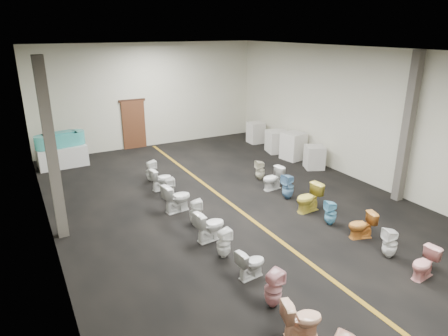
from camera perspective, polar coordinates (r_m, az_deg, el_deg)
The scene contains 34 objects.
floor at distance 11.68m, azimuth 2.52°, elevation -6.30°, with size 16.00×16.00×0.00m, color black.
ceiling at distance 10.55m, azimuth 2.90°, elevation 16.32°, with size 16.00×16.00×0.00m, color black.
wall_back at distance 18.09m, azimuth -10.63°, elevation 10.11°, with size 10.00×10.00×0.00m, color beige.
wall_left at distance 9.46m, azimuth -24.29°, elevation 0.34°, with size 16.00×16.00×0.00m, color beige.
wall_right at distance 14.08m, azimuth 20.57°, elevation 6.64°, with size 16.00×16.00×0.00m, color beige.
aisle_stripe at distance 11.68m, azimuth 2.52°, elevation -6.28°, with size 0.12×15.60×0.01m, color #8F6514.
back_door at distance 18.03m, azimuth -12.76°, elevation 6.04°, with size 1.00×0.10×2.10m, color #562D19.
door_frame at distance 17.84m, azimuth -13.02°, elevation 9.39°, with size 1.15×0.08×0.10m, color #331C11.
column_left at distance 10.43m, azimuth -23.44°, elevation 2.13°, with size 0.25×0.25×4.50m, color #59544C.
column_right at distance 12.97m, azimuth 24.73°, elevation 5.09°, with size 0.25×0.25×4.50m, color #59544C.
display_table at distance 16.56m, azimuth -22.07°, elevation 1.56°, with size 1.77×0.89×0.79m, color white.
bathtub at distance 16.38m, azimuth -22.37°, elevation 3.81°, with size 1.84×0.88×0.55m.
appliance_crate_a at distance 15.49m, azimuth 12.78°, elevation 1.51°, with size 0.67×0.67×0.87m, color beige.
appliance_crate_b at distance 16.41m, azimuth 9.88°, elevation 3.12°, with size 0.79×0.79×1.09m, color silver.
appliance_crate_c at distance 17.29m, azimuth 7.58°, elevation 3.79°, with size 0.82×0.82×0.93m, color silver.
appliance_crate_d at distance 18.63m, azimuth 4.57°, elevation 5.07°, with size 0.67×0.67×0.96m, color silver.
toilet_left_2 at distance 7.41m, azimuth 11.06°, elevation -20.39°, with size 0.40×0.70×0.71m, color #FDC09A.
toilet_left_3 at distance 7.95m, azimuth 7.05°, elevation -16.78°, with size 0.34×0.35×0.76m, color #D49398.
toilet_left_4 at distance 8.73m, azimuth 3.88°, elevation -13.42°, with size 0.37×0.65×0.66m, color silver.
toilet_left_5 at distance 9.38m, azimuth -0.05°, elevation -10.70°, with size 0.32×0.33×0.71m, color white.
toilet_left_6 at distance 10.07m, azimuth -2.03°, elevation -8.19°, with size 0.45×0.78×0.80m, color white.
toilet_left_7 at distance 10.84m, azimuth -4.09°, elevation -6.33°, with size 0.33×0.33×0.73m, color white.
toilet_left_8 at distance 11.65m, azimuth -6.75°, elevation -4.22°, with size 0.47×0.82×0.84m, color silver.
toilet_left_9 at distance 12.47m, azimuth -7.87°, elevation -2.97°, with size 0.32×0.33×0.71m, color silver.
toilet_left_10 at distance 13.29m, azimuth -8.97°, elevation -1.54°, with size 0.41×0.72×0.73m, color white.
toilet_left_11 at distance 14.06m, azimuth -10.39°, elevation -0.43°, with size 0.34×0.34×0.75m, color white.
toilet_right_3 at distance 9.68m, azimuth 26.73°, elevation -12.11°, with size 0.38×0.66×0.67m, color #F8A7A4.
toilet_right_4 at distance 10.12m, azimuth 22.63°, elevation -9.87°, with size 0.33×0.34×0.73m, color white.
toilet_right_5 at distance 10.76m, azimuth 19.07°, elevation -7.75°, with size 0.39×0.68×0.69m, color orange.
toilet_right_6 at distance 11.19m, azimuth 15.00°, elevation -6.22°, with size 0.31×0.32×0.69m, color #6DBEE0.
toilet_right_7 at distance 11.82m, azimuth 12.00°, elevation -4.23°, with size 0.46×0.80×0.82m, color gold.
toilet_right_8 at distance 12.56m, azimuth 9.14°, elevation -2.64°, with size 0.36×0.37×0.81m, color #6DA0CB.
toilet_right_9 at distance 13.24m, azimuth 6.98°, elevation -1.49°, with size 0.42×0.74×0.75m, color white.
toilet_right_10 at distance 14.01m, azimuth 5.18°, elevation -0.33°, with size 0.32×0.33×0.71m, color beige.
Camera 1 is at (-5.44, -9.02, 5.05)m, focal length 32.00 mm.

